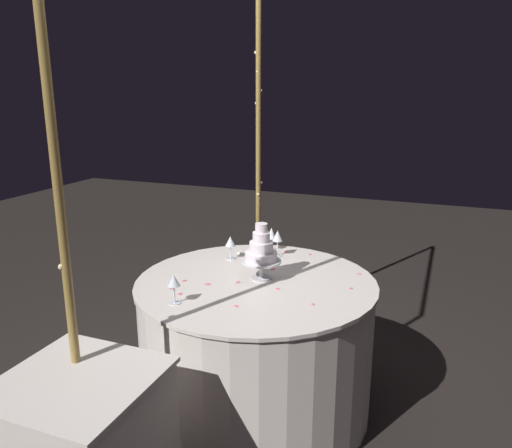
# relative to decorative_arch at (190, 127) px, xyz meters

# --- Properties ---
(ground_plane) EXTENTS (12.00, 12.00, 0.00)m
(ground_plane) POSITION_rel_decorative_arch_xyz_m (0.00, -0.38, -1.61)
(ground_plane) COLOR black
(decorative_arch) EXTENTS (2.06, 0.06, 2.51)m
(decorative_arch) POSITION_rel_decorative_arch_xyz_m (0.00, 0.00, 0.00)
(decorative_arch) COLOR olive
(decorative_arch) RESTS_ON ground
(main_table) EXTENTS (1.32, 1.32, 0.78)m
(main_table) POSITION_rel_decorative_arch_xyz_m (0.00, -0.38, -1.22)
(main_table) COLOR silver
(main_table) RESTS_ON ground
(tiered_cake) EXTENTS (0.22, 0.22, 0.32)m
(tiered_cake) POSITION_rel_decorative_arch_xyz_m (0.04, -0.39, -0.66)
(tiered_cake) COLOR silver
(tiered_cake) RESTS_ON main_table
(wine_glass_0) EXTENTS (0.06, 0.06, 0.17)m
(wine_glass_0) POSITION_rel_decorative_arch_xyz_m (0.45, -0.35, -0.70)
(wine_glass_0) COLOR silver
(wine_glass_0) RESTS_ON main_table
(wine_glass_1) EXTENTS (0.06, 0.06, 0.15)m
(wine_glass_1) POSITION_rel_decorative_arch_xyz_m (0.54, -0.27, -0.72)
(wine_glass_1) COLOR silver
(wine_glass_1) RESTS_ON main_table
(wine_glass_2) EXTENTS (0.06, 0.06, 0.15)m
(wine_glass_2) POSITION_rel_decorative_arch_xyz_m (-0.42, -0.11, -0.71)
(wine_glass_2) COLOR silver
(wine_glass_2) RESTS_ON main_table
(wine_glass_3) EXTENTS (0.06, 0.06, 0.15)m
(wine_glass_3) POSITION_rel_decorative_arch_xyz_m (0.28, -0.10, -0.72)
(wine_glass_3) COLOR silver
(wine_glass_3) RESTS_ON main_table
(cake_knife) EXTENTS (0.19, 0.25, 0.01)m
(cake_knife) POSITION_rel_decorative_arch_xyz_m (0.33, -0.20, -0.82)
(cake_knife) COLOR silver
(cake_knife) RESTS_ON main_table
(rose_petal_0) EXTENTS (0.03, 0.03, 0.00)m
(rose_petal_0) POSITION_rel_decorative_arch_xyz_m (0.54, -0.53, -0.82)
(rose_petal_0) COLOR #EA6B84
(rose_petal_0) RESTS_ON main_table
(rose_petal_1) EXTENTS (0.03, 0.03, 0.00)m
(rose_petal_1) POSITION_rel_decorative_arch_xyz_m (-0.27, -0.00, -0.82)
(rose_petal_1) COLOR #EA6B84
(rose_petal_1) RESTS_ON main_table
(rose_petal_2) EXTENTS (0.03, 0.04, 0.00)m
(rose_petal_2) POSITION_rel_decorative_arch_xyz_m (0.53, -0.38, -0.82)
(rose_petal_2) COLOR #EA6B84
(rose_petal_2) RESTS_ON main_table
(rose_petal_3) EXTENTS (0.03, 0.04, 0.00)m
(rose_petal_3) POSITION_rel_decorative_arch_xyz_m (-0.15, -0.15, -0.82)
(rose_petal_3) COLOR #EA6B84
(rose_petal_3) RESTS_ON main_table
(rose_petal_4) EXTENTS (0.04, 0.03, 0.00)m
(rose_petal_4) POSITION_rel_decorative_arch_xyz_m (0.21, -0.40, -0.82)
(rose_petal_4) COLOR #EA6B84
(rose_petal_4) RESTS_ON main_table
(rose_petal_5) EXTENTS (0.03, 0.02, 0.00)m
(rose_petal_5) POSITION_rel_decorative_arch_xyz_m (-0.32, -0.08, -0.82)
(rose_petal_5) COLOR #EA6B84
(rose_petal_5) RESTS_ON main_table
(rose_petal_6) EXTENTS (0.02, 0.03, 0.00)m
(rose_petal_6) POSITION_rel_decorative_arch_xyz_m (0.31, -0.88, -0.82)
(rose_petal_6) COLOR #EA6B84
(rose_petal_6) RESTS_ON main_table
(rose_petal_7) EXTENTS (0.03, 0.03, 0.00)m
(rose_petal_7) POSITION_rel_decorative_arch_xyz_m (-0.19, -0.75, -0.82)
(rose_petal_7) COLOR #EA6B84
(rose_petal_7) RESTS_ON main_table
(rose_petal_8) EXTENTS (0.02, 0.03, 0.00)m
(rose_petal_8) POSITION_rel_decorative_arch_xyz_m (-0.07, -0.52, -0.82)
(rose_petal_8) COLOR #EA6B84
(rose_petal_8) RESTS_ON main_table
(rose_petal_9) EXTENTS (0.03, 0.02, 0.00)m
(rose_petal_9) POSITION_rel_decorative_arch_xyz_m (-0.06, -0.29, -0.82)
(rose_petal_9) COLOR #EA6B84
(rose_petal_9) RESTS_ON main_table
(rose_petal_10) EXTENTS (0.03, 0.03, 0.00)m
(rose_petal_10) POSITION_rel_decorative_arch_xyz_m (0.08, -0.88, -0.82)
(rose_petal_10) COLOR #EA6B84
(rose_petal_10) RESTS_ON main_table
(rose_petal_11) EXTENTS (0.03, 0.03, 0.00)m
(rose_petal_11) POSITION_rel_decorative_arch_xyz_m (-0.35, -0.41, -0.82)
(rose_petal_11) COLOR #EA6B84
(rose_petal_11) RESTS_ON main_table
(rose_petal_12) EXTENTS (0.04, 0.03, 0.00)m
(rose_petal_12) POSITION_rel_decorative_arch_xyz_m (-0.15, -0.01, -0.82)
(rose_petal_12) COLOR #EA6B84
(rose_petal_12) RESTS_ON main_table
(rose_petal_13) EXTENTS (0.03, 0.04, 0.00)m
(rose_petal_13) POSITION_rel_decorative_arch_xyz_m (0.29, -0.31, -0.82)
(rose_petal_13) COLOR #EA6B84
(rose_petal_13) RESTS_ON main_table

